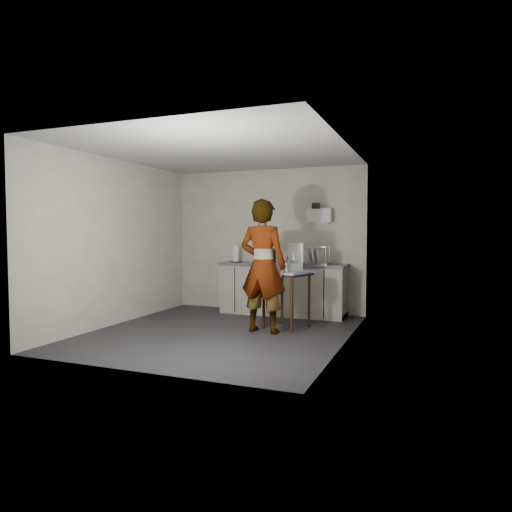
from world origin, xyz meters
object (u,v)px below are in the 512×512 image
at_px(paper_towel, 236,254).
at_px(standing_man, 263,266).
at_px(soap_bottle, 272,256).
at_px(bakery_box, 290,265).
at_px(dark_bottle, 274,256).
at_px(soda_can, 289,260).
at_px(dish_rack, 315,260).
at_px(side_table, 287,278).
at_px(kitchen_counter, 283,290).

bearing_deg(paper_towel, standing_man, -52.76).
distance_m(soap_bottle, paper_towel, 0.69).
bearing_deg(standing_man, bakery_box, -116.99).
bearing_deg(dark_bottle, paper_towel, -168.89).
xyz_separation_m(soap_bottle, soda_can, (0.26, 0.13, -0.07)).
height_order(soda_can, dish_rack, dish_rack).
height_order(side_table, paper_towel, paper_towel).
height_order(standing_man, soda_can, standing_man).
height_order(side_table, dark_bottle, dark_bottle).
xyz_separation_m(soap_bottle, dish_rack, (0.77, 0.05, -0.06)).
distance_m(paper_towel, dish_rack, 1.46).
xyz_separation_m(kitchen_counter, side_table, (0.40, -1.05, 0.33)).
bearing_deg(bakery_box, kitchen_counter, 137.11).
xyz_separation_m(dark_bottle, paper_towel, (-0.68, -0.13, 0.02)).
height_order(paper_towel, dish_rack, paper_towel).
height_order(kitchen_counter, soda_can, soda_can).
relative_size(dark_bottle, bakery_box, 0.62).
height_order(soap_bottle, bakery_box, bakery_box).
xyz_separation_m(paper_towel, bakery_box, (1.29, -0.91, -0.09)).
relative_size(side_table, dark_bottle, 3.40).
distance_m(kitchen_counter, dish_rack, 0.81).
distance_m(soda_can, paper_towel, 0.96).
bearing_deg(paper_towel, bakery_box, -34.99).
relative_size(paper_towel, dish_rack, 0.71).
relative_size(standing_man, dish_rack, 4.38).
bearing_deg(kitchen_counter, paper_towel, -173.11).
relative_size(kitchen_counter, paper_towel, 7.13).
distance_m(paper_towel, bakery_box, 1.58).
distance_m(kitchen_counter, standing_man, 1.56).
bearing_deg(soap_bottle, standing_man, -75.92).
xyz_separation_m(standing_man, soap_bottle, (-0.34, 1.35, 0.08)).
height_order(dark_bottle, dish_rack, dish_rack).
xyz_separation_m(side_table, soda_can, (-0.31, 1.08, 0.21)).
bearing_deg(soda_can, bakery_box, -71.70).
relative_size(kitchen_counter, soap_bottle, 8.37).
relative_size(kitchen_counter, bakery_box, 5.40).
bearing_deg(soda_can, side_table, -74.07).
relative_size(soda_can, paper_towel, 0.40).
bearing_deg(dark_bottle, dish_rack, -5.63).
bearing_deg(dish_rack, soap_bottle, -176.07).
distance_m(kitchen_counter, soda_can, 0.55).
xyz_separation_m(kitchen_counter, soda_can, (0.09, 0.03, 0.55)).
height_order(kitchen_counter, dish_rack, dish_rack).
distance_m(standing_man, dark_bottle, 1.52).
distance_m(standing_man, paper_towel, 1.70).
bearing_deg(bakery_box, soap_bottle, 147.49).
xyz_separation_m(soap_bottle, dark_bottle, (-0.01, 0.13, -0.01)).
height_order(side_table, soda_can, soda_can).
bearing_deg(bakery_box, dark_bottle, 144.44).
xyz_separation_m(paper_towel, dish_rack, (1.45, 0.06, -0.08)).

